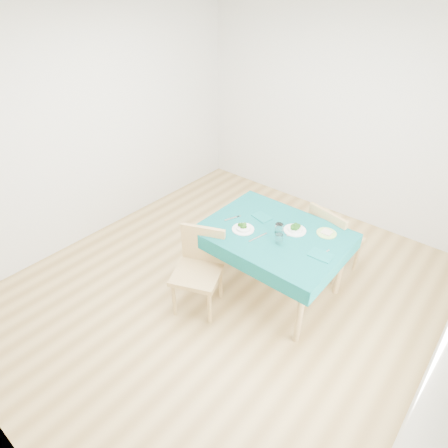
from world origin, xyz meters
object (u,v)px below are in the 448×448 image
Objects in this scene: chair_near at (197,263)px; bowl_near at (243,227)px; table at (272,262)px; chair_far at (338,226)px; side_plate at (327,233)px; bowl_far at (295,228)px.

chair_near is 5.10× the size of bowl_near.
table is 0.85m from chair_far.
table is at bearing -143.08° from side_plate.
bowl_near is at bearing -144.75° from side_plate.
bowl_near is 1.14× the size of side_plate.
chair_far is 0.48m from side_plate.
chair_far is at bearing 98.01° from side_plate.
chair_near reaches higher than bowl_near.
side_plate is at bearing 26.20° from chair_near.
bowl_far is at bearing 85.19° from chair_far.
chair_far is at bearing 38.27° from chair_near.
chair_far is (0.77, 1.42, 0.02)m from chair_near.
bowl_far is (0.57, 0.82, 0.23)m from chair_near.
chair_far reaches higher than bowl_near.
bowl_near is (-0.26, -0.17, 0.41)m from table.
side_plate is at bearing 30.87° from bowl_far.
bowl_far reaches higher than side_plate.
bowl_far is 0.31m from side_plate.
chair_far is 1.12m from bowl_near.
chair_far is 6.07× the size of side_plate.
chair_near is 5.07× the size of bowl_far.
side_plate is (0.26, 0.16, -0.03)m from bowl_far.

